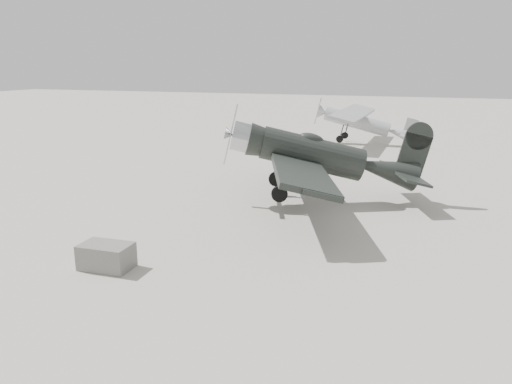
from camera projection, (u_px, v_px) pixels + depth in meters
ground at (188, 245)px, 16.52m from camera, size 160.00×160.00×0.00m
lowwing_monoplane at (321, 156)px, 20.96m from camera, size 8.64×11.76×3.83m
highwing_monoplane at (361, 120)px, 36.53m from camera, size 7.25×10.17×2.90m
equipment_block at (106, 256)px, 14.55m from camera, size 1.52×0.98×0.74m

